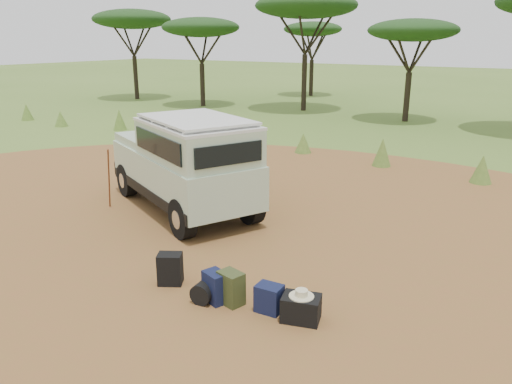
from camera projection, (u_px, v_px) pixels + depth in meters
The scene contains 13 objects.
ground at pixel (216, 270), 8.78m from camera, with size 140.00×140.00×0.00m, color #537429.
dirt_clearing at pixel (216, 269), 8.78m from camera, with size 23.00×23.00×0.01m, color brown.
grass_fringe at pixel (384, 155), 15.60m from camera, with size 36.60×1.60×0.90m.
acacia_treeline at pixel (484, 16), 22.96m from camera, with size 46.70×13.20×6.26m.
safari_vehicle at pixel (185, 165), 11.50m from camera, with size 4.97×3.63×2.28m.
walking_staff at pixel (109, 179), 11.70m from camera, with size 0.04×0.04×1.51m, color brown.
backpack_black at pixel (170, 269), 8.20m from camera, with size 0.39×0.29×0.53m, color black.
backpack_navy at pixel (216, 287), 7.65m from camera, with size 0.38×0.27×0.50m, color #13193D.
backpack_olive at pixel (231, 288), 7.58m from camera, with size 0.38×0.27×0.53m, color #424921.
duffel_navy at pixel (269, 299), 7.37m from camera, with size 0.38×0.29×0.43m, color #13193D.
hard_case at pixel (301, 308), 7.14m from camera, with size 0.54×0.38×0.38m, color black.
stuff_sack at pixel (205, 292), 7.67m from camera, with size 0.34×0.34×0.34m, color black.
safari_hat at pixel (301, 294), 7.08m from camera, with size 0.36×0.36×0.11m.
Camera 1 is at (4.87, -6.37, 3.90)m, focal length 35.00 mm.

